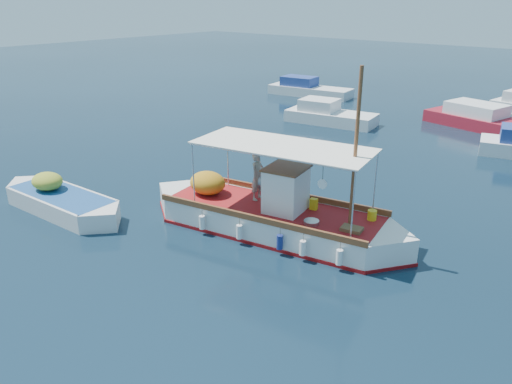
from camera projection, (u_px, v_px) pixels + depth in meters
The scene contains 6 objects.
ground at pixel (265, 240), 18.31m from camera, with size 160.00×160.00×0.00m, color black.
fishing_caique at pixel (271, 217), 18.79m from camera, with size 10.62×4.25×6.58m.
dinghy at pixel (61, 202), 20.67m from camera, with size 6.95×2.23×1.70m.
bg_boat_nw at pixel (328, 116), 34.80m from camera, with size 6.47×3.32×1.80m.
bg_boat_n at pixel (489, 122), 33.05m from camera, with size 9.37×4.85×1.80m.
bg_boat_far_w at pixel (308, 90), 44.29m from camera, with size 7.62×3.25×1.80m.
Camera 1 is at (10.21, -12.81, 8.38)m, focal length 35.00 mm.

